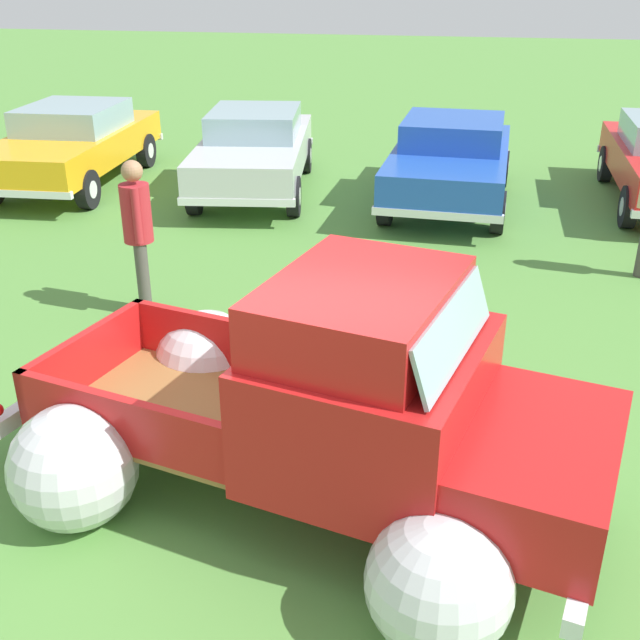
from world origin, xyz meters
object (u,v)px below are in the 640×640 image
show_car_0 (73,142)px  vintage_pickup_truck (338,423)px  spectator_0 (138,227)px  show_car_1 (254,148)px  show_car_2 (451,158)px

show_car_0 → vintage_pickup_truck: bearing=34.2°
show_car_0 → spectator_0: (3.54, -5.25, 0.27)m
show_car_1 → spectator_0: bearing=-6.8°
vintage_pickup_truck → show_car_0: (-6.41, 8.39, 0.03)m
vintage_pickup_truck → show_car_2: bearing=100.4°
show_car_2 → spectator_0: spectator_0 is taller
show_car_0 → spectator_0: size_ratio=2.55×
show_car_0 → spectator_0: spectator_0 is taller
show_car_2 → spectator_0: bearing=-30.1°
show_car_0 → show_car_1: 3.44m
show_car_1 → spectator_0: size_ratio=2.57×
vintage_pickup_truck → show_car_1: bearing=123.0°
vintage_pickup_truck → show_car_0: vintage_pickup_truck is taller
show_car_1 → show_car_2: (3.48, -0.14, 0.00)m
show_car_1 → vintage_pickup_truck: bearing=11.3°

